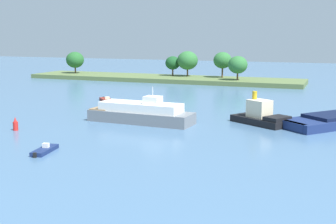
% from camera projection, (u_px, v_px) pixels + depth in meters
% --- Properties ---
extents(treeline_island, '(81.08, 15.27, 8.53)m').
position_uv_depth(treeline_island, '(165.00, 73.00, 130.56)').
color(treeline_island, '#566B3D').
rests_on(treeline_island, ground).
extents(fishing_skiff, '(5.14, 5.41, 1.01)m').
position_uv_depth(fishing_skiff, '(107.00, 100.00, 89.75)').
color(fishing_skiff, maroon).
rests_on(fishing_skiff, ground).
extents(tugboat, '(9.63, 8.01, 4.81)m').
position_uv_depth(tugboat, '(261.00, 116.00, 66.64)').
color(tugboat, black).
rests_on(tugboat, ground).
extents(small_motorboat, '(2.19, 4.78, 0.97)m').
position_uv_depth(small_motorboat, '(45.00, 150.00, 50.78)').
color(small_motorboat, navy).
rests_on(small_motorboat, ground).
extents(white_riverboat, '(16.47, 5.57, 5.54)m').
position_uv_depth(white_riverboat, '(141.00, 113.00, 67.92)').
color(white_riverboat, slate).
rests_on(white_riverboat, ground).
extents(channel_buoy_red, '(0.70, 0.70, 1.90)m').
position_uv_depth(channel_buoy_red, '(15.00, 125.00, 62.35)').
color(channel_buoy_red, red).
rests_on(channel_buoy_red, ground).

